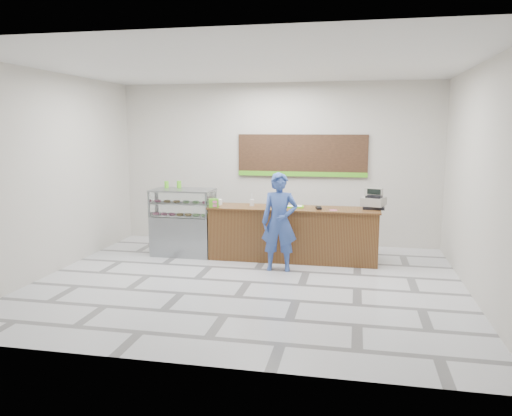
% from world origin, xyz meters
% --- Properties ---
extents(floor, '(7.00, 7.00, 0.00)m').
position_xyz_m(floor, '(0.00, 0.00, 0.00)').
color(floor, silver).
rests_on(floor, ground).
extents(back_wall, '(7.00, 0.00, 7.00)m').
position_xyz_m(back_wall, '(0.00, 3.00, 1.75)').
color(back_wall, beige).
rests_on(back_wall, floor).
extents(ceiling, '(7.00, 7.00, 0.00)m').
position_xyz_m(ceiling, '(0.00, 0.00, 3.50)').
color(ceiling, silver).
rests_on(ceiling, back_wall).
extents(sales_counter, '(3.26, 0.76, 1.03)m').
position_xyz_m(sales_counter, '(0.55, 1.55, 0.52)').
color(sales_counter, brown).
rests_on(sales_counter, floor).
extents(display_case, '(1.22, 0.72, 1.33)m').
position_xyz_m(display_case, '(-1.67, 1.55, 0.68)').
color(display_case, gray).
rests_on(display_case, floor).
extents(menu_board, '(2.80, 0.06, 0.90)m').
position_xyz_m(menu_board, '(0.55, 2.96, 1.93)').
color(menu_board, black).
rests_on(menu_board, back_wall).
extents(cash_register, '(0.50, 0.52, 0.37)m').
position_xyz_m(cash_register, '(2.05, 1.73, 1.17)').
color(cash_register, black).
rests_on(cash_register, sales_counter).
extents(card_terminal, '(0.14, 0.20, 0.04)m').
position_xyz_m(card_terminal, '(1.04, 1.46, 1.05)').
color(card_terminal, black).
rests_on(card_terminal, sales_counter).
extents(serving_tray, '(0.41, 0.31, 0.02)m').
position_xyz_m(serving_tray, '(0.55, 1.62, 1.04)').
color(serving_tray, '#60D900').
rests_on(serving_tray, sales_counter).
extents(napkin_box, '(0.13, 0.13, 0.11)m').
position_xyz_m(napkin_box, '(-0.95, 1.60, 1.09)').
color(napkin_box, white).
rests_on(napkin_box, sales_counter).
extents(straw_cup, '(0.09, 0.09, 0.13)m').
position_xyz_m(straw_cup, '(-0.27, 1.60, 1.10)').
color(straw_cup, silver).
rests_on(straw_cup, sales_counter).
extents(promo_box, '(0.21, 0.17, 0.16)m').
position_xyz_m(promo_box, '(-0.95, 1.28, 1.11)').
color(promo_box, '#54B920').
rests_on(promo_box, sales_counter).
extents(donut_decal, '(0.15, 0.15, 0.00)m').
position_xyz_m(donut_decal, '(1.32, 1.38, 1.03)').
color(donut_decal, '#D46090').
rests_on(donut_decal, sales_counter).
extents(green_cup_left, '(0.09, 0.09, 0.14)m').
position_xyz_m(green_cup_left, '(-2.08, 1.72, 1.40)').
color(green_cup_left, '#54B920').
rests_on(green_cup_left, display_case).
extents(green_cup_right, '(0.09, 0.09, 0.14)m').
position_xyz_m(green_cup_right, '(-1.82, 1.77, 1.40)').
color(green_cup_right, '#54B920').
rests_on(green_cup_right, display_case).
extents(customer, '(0.67, 0.47, 1.76)m').
position_xyz_m(customer, '(0.40, 0.82, 0.88)').
color(customer, '#314D97').
rests_on(customer, floor).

